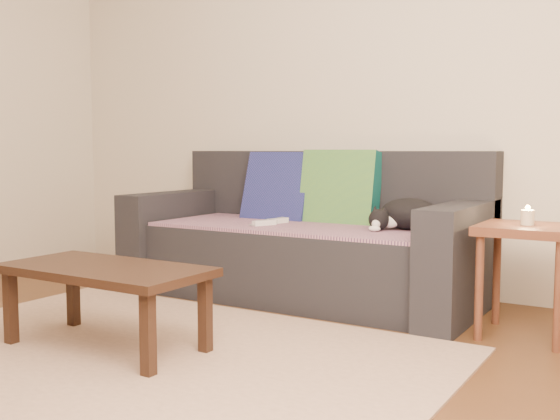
{
  "coord_description": "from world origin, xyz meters",
  "views": [
    {
      "loc": [
        1.9,
        -1.83,
        0.87
      ],
      "look_at": [
        0.05,
        1.2,
        0.55
      ],
      "focal_mm": 42.0,
      "sensor_mm": 36.0,
      "label": 1
    }
  ],
  "objects_px": {
    "sofa": "(305,245)",
    "wii_remote_a": "(278,221)",
    "wii_remote_b": "(264,223)",
    "cat": "(407,215)",
    "side_table": "(527,245)",
    "coffee_table": "(105,276)"
  },
  "relations": [
    {
      "from": "sofa",
      "to": "wii_remote_a",
      "type": "distance_m",
      "value": 0.22
    },
    {
      "from": "wii_remote_b",
      "to": "wii_remote_a",
      "type": "bearing_deg",
      "value": 19.3
    },
    {
      "from": "wii_remote_a",
      "to": "wii_remote_b",
      "type": "height_order",
      "value": "same"
    },
    {
      "from": "cat",
      "to": "side_table",
      "type": "height_order",
      "value": "cat"
    },
    {
      "from": "coffee_table",
      "to": "wii_remote_a",
      "type": "bearing_deg",
      "value": 86.34
    },
    {
      "from": "wii_remote_b",
      "to": "side_table",
      "type": "relative_size",
      "value": 0.28
    },
    {
      "from": "sofa",
      "to": "cat",
      "type": "bearing_deg",
      "value": 0.24
    },
    {
      "from": "sofa",
      "to": "coffee_table",
      "type": "bearing_deg",
      "value": -98.85
    },
    {
      "from": "wii_remote_a",
      "to": "side_table",
      "type": "relative_size",
      "value": 0.28
    },
    {
      "from": "sofa",
      "to": "side_table",
      "type": "xyz_separation_m",
      "value": [
        1.31,
        -0.24,
        0.13
      ]
    },
    {
      "from": "cat",
      "to": "coffee_table",
      "type": "height_order",
      "value": "cat"
    },
    {
      "from": "sofa",
      "to": "wii_remote_a",
      "type": "bearing_deg",
      "value": -144.82
    },
    {
      "from": "wii_remote_a",
      "to": "coffee_table",
      "type": "relative_size",
      "value": 0.16
    },
    {
      "from": "side_table",
      "to": "coffee_table",
      "type": "height_order",
      "value": "side_table"
    },
    {
      "from": "sofa",
      "to": "coffee_table",
      "type": "xyz_separation_m",
      "value": [
        -0.22,
        -1.4,
        0.02
      ]
    },
    {
      "from": "side_table",
      "to": "coffee_table",
      "type": "bearing_deg",
      "value": -142.75
    },
    {
      "from": "sofa",
      "to": "wii_remote_b",
      "type": "bearing_deg",
      "value": -122.22
    },
    {
      "from": "sofa",
      "to": "wii_remote_b",
      "type": "xyz_separation_m",
      "value": [
        -0.14,
        -0.23,
        0.15
      ]
    },
    {
      "from": "cat",
      "to": "coffee_table",
      "type": "bearing_deg",
      "value": -131.22
    },
    {
      "from": "coffee_table",
      "to": "cat",
      "type": "bearing_deg",
      "value": 58.68
    },
    {
      "from": "sofa",
      "to": "side_table",
      "type": "distance_m",
      "value": 1.34
    },
    {
      "from": "wii_remote_a",
      "to": "coffee_table",
      "type": "xyz_separation_m",
      "value": [
        -0.08,
        -1.31,
        -0.13
      ]
    }
  ]
}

